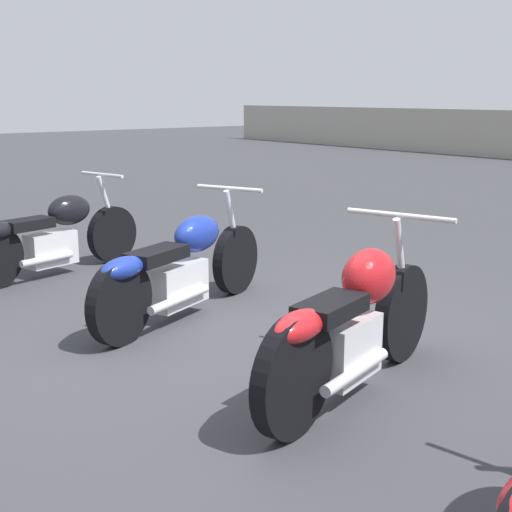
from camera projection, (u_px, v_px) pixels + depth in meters
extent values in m
plane|color=#38383D|center=(242.00, 346.00, 5.13)|extent=(60.00, 60.00, 0.00)
cylinder|color=black|center=(112.00, 234.00, 7.68)|extent=(0.24, 0.61, 0.60)
cube|color=silver|center=(51.00, 249.00, 7.09)|extent=(0.32, 0.55, 0.33)
ellipsoid|color=black|center=(69.00, 210.00, 7.19)|extent=(0.37, 0.53, 0.31)
cube|color=black|center=(28.00, 224.00, 6.84)|extent=(0.34, 0.51, 0.10)
cylinder|color=silver|center=(102.00, 175.00, 7.46)|extent=(0.63, 0.18, 0.04)
cylinder|color=silver|center=(107.00, 205.00, 7.57)|extent=(0.11, 0.25, 0.64)
cylinder|color=silver|center=(47.00, 259.00, 6.92)|extent=(0.20, 0.57, 0.07)
cylinder|color=black|center=(236.00, 260.00, 6.46)|extent=(0.33, 0.61, 0.62)
cylinder|color=black|center=(120.00, 303.00, 5.11)|extent=(0.33, 0.61, 0.62)
cube|color=silver|center=(179.00, 285.00, 5.72)|extent=(0.40, 0.61, 0.34)
ellipsoid|color=navy|center=(197.00, 234.00, 5.87)|extent=(0.44, 0.59, 0.30)
cube|color=black|center=(157.00, 255.00, 5.43)|extent=(0.43, 0.59, 0.10)
ellipsoid|color=navy|center=(123.00, 268.00, 5.10)|extent=(0.35, 0.48, 0.16)
cylinder|color=silver|center=(229.00, 188.00, 6.23)|extent=(0.62, 0.28, 0.04)
cylinder|color=silver|center=(233.00, 225.00, 6.34)|extent=(0.14, 0.25, 0.64)
cylinder|color=silver|center=(180.00, 299.00, 5.54)|extent=(0.34, 0.70, 0.07)
cylinder|color=black|center=(402.00, 313.00, 4.82)|extent=(0.29, 0.66, 0.66)
cylinder|color=black|center=(293.00, 377.00, 3.72)|extent=(0.29, 0.66, 0.66)
cube|color=silver|center=(349.00, 349.00, 4.22)|extent=(0.33, 0.53, 0.36)
ellipsoid|color=red|center=(369.00, 276.00, 4.32)|extent=(0.41, 0.51, 0.34)
cube|color=black|center=(331.00, 308.00, 3.96)|extent=(0.37, 0.54, 0.10)
ellipsoid|color=red|center=(299.00, 326.00, 3.70)|extent=(0.32, 0.48, 0.16)
cylinder|color=silver|center=(400.00, 215.00, 4.58)|extent=(0.72, 0.25, 0.04)
cylinder|color=silver|center=(401.00, 265.00, 4.70)|extent=(0.12, 0.26, 0.66)
cylinder|color=silver|center=(356.00, 371.00, 4.06)|extent=(0.27, 0.69, 0.07)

